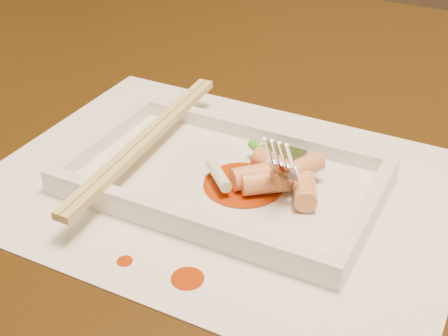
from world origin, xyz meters
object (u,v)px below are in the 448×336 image
at_px(fork, 316,110).
at_px(chopstick_a, 142,138).
at_px(placemat, 224,186).
at_px(table, 315,226).
at_px(plate_base, 224,182).

bearing_deg(fork, chopstick_a, -173.25).
distance_m(placemat, chopstick_a, 0.09).
xyz_separation_m(placemat, fork, (0.07, 0.02, 0.08)).
relative_size(table, plate_base, 5.38).
bearing_deg(fork, table, 101.21).
xyz_separation_m(placemat, plate_base, (0.00, 0.00, 0.00)).
height_order(chopstick_a, fork, fork).
bearing_deg(chopstick_a, table, 39.16).
xyz_separation_m(chopstick_a, fork, (0.15, 0.02, 0.06)).
xyz_separation_m(plate_base, chopstick_a, (-0.08, 0.00, 0.02)).
xyz_separation_m(table, chopstick_a, (-0.13, -0.11, 0.13)).
bearing_deg(placemat, table, 64.54).
bearing_deg(plate_base, placemat, -135.00).
height_order(plate_base, chopstick_a, chopstick_a).
bearing_deg(fork, placemat, -165.58).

